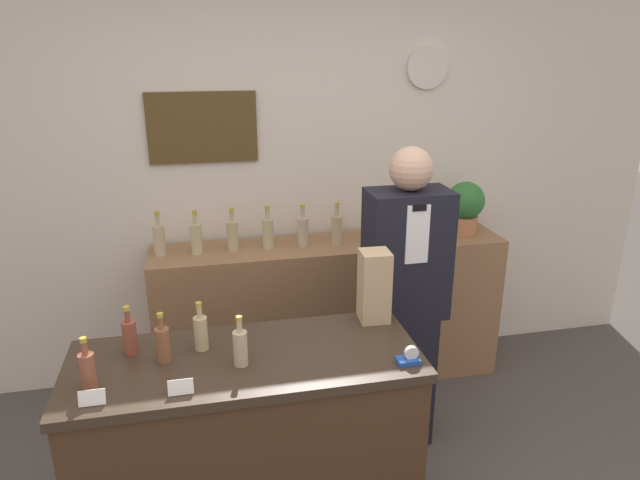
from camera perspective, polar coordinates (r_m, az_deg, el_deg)
The scene contains 23 objects.
back_wall at distance 3.68m, azimuth -3.32°, elevation 6.72°, with size 5.20×0.09×2.70m.
back_shelf at distance 3.75m, azimuth 1.00°, elevation -7.20°, with size 2.22×0.43×0.95m.
display_counter at distance 2.62m, azimuth -7.00°, elevation -20.51°, with size 1.41×0.57×0.95m.
shopkeeper at distance 3.08m, azimuth 8.40°, elevation -6.30°, with size 0.42×0.26×1.67m.
potted_plant at distance 3.81m, azimuth 14.31°, elevation 3.36°, with size 0.24×0.24×0.35m.
paper_bag at distance 2.56m, azimuth 5.46°, elevation -4.61°, with size 0.14×0.13×0.33m.
tape_dispenser at distance 2.30m, azimuth 8.91°, elevation -11.58°, with size 0.09×0.06×0.07m.
price_card_left at distance 2.19m, azimuth -21.85°, elevation -14.43°, with size 0.09×0.02×0.06m.
price_card_right at distance 2.16m, azimuth -13.76°, elevation -14.10°, with size 0.09×0.02×0.06m.
counter_bottle_0 at distance 2.26m, azimuth -22.21°, elevation -11.95°, with size 0.06×0.06×0.21m.
counter_bottle_1 at distance 2.44m, azimuth -18.49°, elevation -9.10°, with size 0.06×0.06×0.21m.
counter_bottle_2 at distance 2.34m, azimuth -15.44°, elevation -9.93°, with size 0.06×0.06×0.21m.
counter_bottle_3 at distance 2.40m, azimuth -11.84°, elevation -8.96°, with size 0.06×0.06×0.21m.
counter_bottle_4 at distance 2.26m, azimuth -7.97°, elevation -10.53°, with size 0.06×0.06×0.21m.
shelf_bottle_0 at distance 3.47m, azimuth -15.78°, elevation 0.11°, with size 0.07×0.07×0.27m.
shelf_bottle_1 at distance 3.44m, azimuth -12.26°, elevation 0.24°, with size 0.07×0.07×0.27m.
shelf_bottle_2 at distance 3.46m, azimuth -8.74°, elevation 0.55°, with size 0.07×0.07×0.27m.
shelf_bottle_3 at distance 3.47m, azimuth -5.23°, elevation 0.78°, with size 0.07×0.07×0.27m.
shelf_bottle_4 at distance 3.49m, azimuth -1.73°, elevation 0.95°, with size 0.07×0.07×0.27m.
shelf_bottle_5 at distance 3.53m, azimuth 1.69°, elevation 1.16°, with size 0.07×0.07×0.27m.
shelf_bottle_6 at distance 3.60m, azimuth 4.91°, elevation 1.47°, with size 0.07×0.07×0.27m.
shelf_bottle_7 at distance 3.68m, azimuth 8.03°, elevation 1.73°, with size 0.07×0.07×0.27m.
shelf_bottle_8 at distance 3.76m, azimuth 11.08°, elevation 1.93°, with size 0.07×0.07×0.27m.
Camera 1 is at (-0.56, -1.55, 2.14)m, focal length 32.00 mm.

